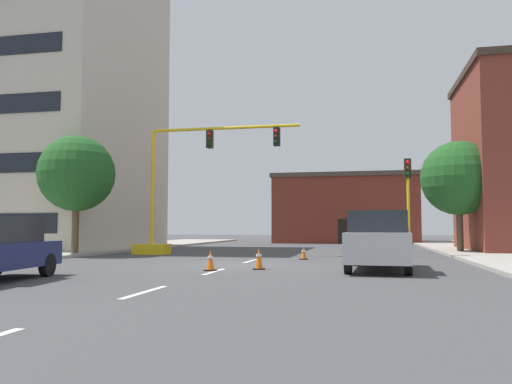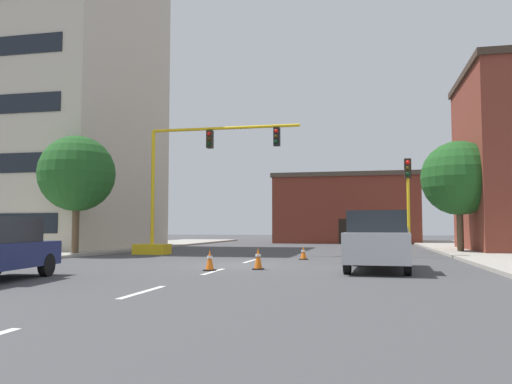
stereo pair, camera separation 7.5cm
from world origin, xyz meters
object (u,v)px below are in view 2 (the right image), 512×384
Objects in this scene: traffic_cone_roadside_b at (303,253)px; traffic_light_pole_right at (408,185)px; tree_left_near at (77,174)px; traffic_cone_roadside_a at (258,259)px; tree_right_mid at (459,178)px; traffic_signal_gantry at (172,213)px; traffic_cone_roadside_c at (210,260)px; pickup_truck_silver at (378,241)px.

traffic_light_pole_right is at bearing 28.26° from traffic_cone_roadside_b.
tree_left_near is 8.13× the size of traffic_cone_roadside_a.
traffic_signal_gantry is at bearing -165.09° from tree_right_mid.
tree_left_near is at bearing 176.52° from traffic_cone_roadside_b.
traffic_signal_gantry reaches higher than tree_left_near.
traffic_cone_roadside_c is at bearing -38.05° from tree_left_near.
traffic_light_pole_right is 16.81m from tree_left_near.
traffic_cone_roadside_b is at bearing -21.39° from traffic_signal_gantry.
tree_right_mid is 17.56m from traffic_cone_roadside_c.
traffic_cone_roadside_b is (7.45, -2.92, -1.95)m from traffic_signal_gantry.
tree_left_near is 16.56m from pickup_truck_silver.
tree_right_mid is at bearing 55.76° from traffic_cone_roadside_a.
traffic_light_pole_right is 8.03× the size of traffic_cone_roadside_b.
tree_left_near is at bearing -162.38° from tree_right_mid.
traffic_cone_roadside_b is at bearing 70.63° from traffic_cone_roadside_c.
traffic_signal_gantry is at bearing 158.61° from traffic_cone_roadside_b.
tree_right_mid is 16.05m from traffic_cone_roadside_a.
traffic_light_pole_right is 6.36m from traffic_cone_roadside_b.
tree_right_mid is at bearing 14.91° from traffic_signal_gantry.
traffic_light_pole_right is 0.87× the size of pickup_truck_silver.
pickup_truck_silver is 4.14m from traffic_cone_roadside_a.
tree_left_near is 1.13× the size of pickup_truck_silver.
traffic_signal_gantry is 11.14m from traffic_cone_roadside_a.
tree_right_mid reaches higher than traffic_light_pole_right.
pickup_truck_silver is 9.19× the size of traffic_cone_roadside_b.
pickup_truck_silver is 7.18× the size of traffic_cone_roadside_a.
traffic_cone_roadside_b is at bearing 120.80° from pickup_truck_silver.
traffic_cone_roadside_c is at bearing -150.68° from traffic_cone_roadside_a.
traffic_signal_gantry is 1.43× the size of tree_right_mid.
traffic_cone_roadside_c is at bearing -127.64° from traffic_light_pole_right.
tree_right_mid is 13.61m from pickup_truck_silver.
pickup_truck_silver is at bearing -101.60° from traffic_light_pole_right.
pickup_truck_silver is (-4.71, -12.35, -3.22)m from tree_right_mid.
traffic_cone_roadside_b is (0.87, 5.88, -0.08)m from traffic_cone_roadside_a.
tree_right_mid is 11.25m from traffic_cone_roadside_b.
traffic_cone_roadside_a is (-8.77, -12.89, -3.82)m from tree_right_mid.
traffic_signal_gantry is at bearing 126.76° from traffic_cone_roadside_a.
tree_right_mid is at bearing 69.13° from pickup_truck_silver.
traffic_light_pole_right is at bearing 52.36° from traffic_cone_roadside_c.
traffic_cone_roadside_b is (-7.90, -7.00, -3.90)m from tree_right_mid.
traffic_cone_roadside_a is (6.57, -8.80, -1.87)m from traffic_signal_gantry.
traffic_cone_roadside_c is (-1.49, -0.84, -0.03)m from traffic_cone_roadside_a.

